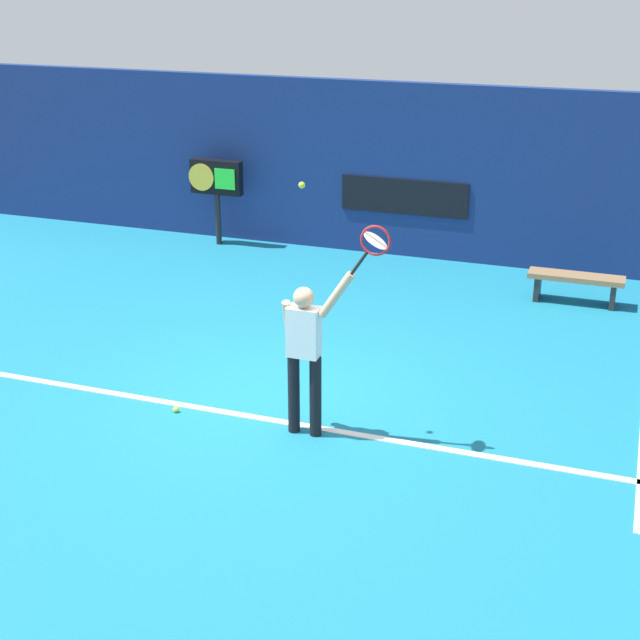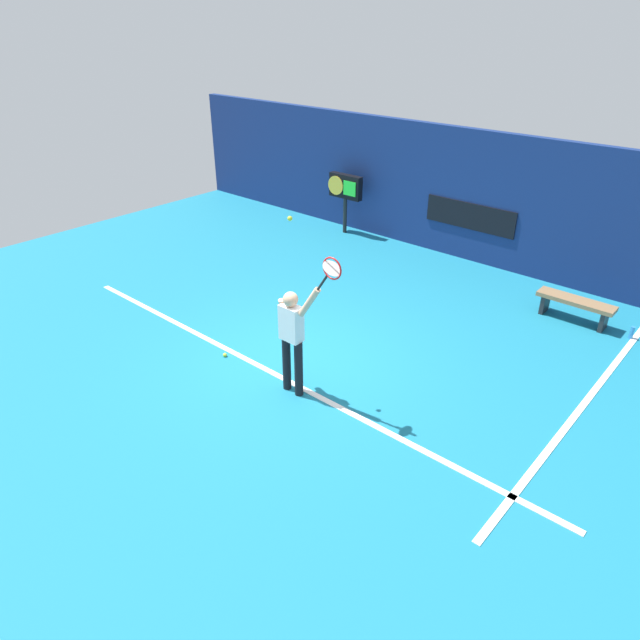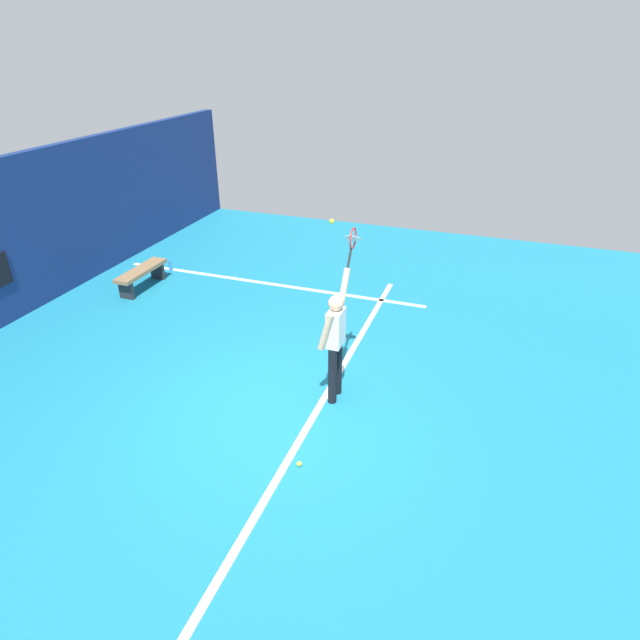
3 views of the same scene
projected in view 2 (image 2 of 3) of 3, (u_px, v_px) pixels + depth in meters
The scene contains 12 objects.
ground_plane at pixel (296, 358), 9.74m from camera, with size 18.00×18.00×0.00m, color teal.
back_wall at pixel (475, 197), 12.99m from camera, with size 18.00×0.20×2.94m, color navy.
sponsor_banner_center at pixel (470, 216), 13.11m from camera, with size 2.20×0.03×0.60m, color black.
court_baseline at pixel (271, 372), 9.36m from camera, with size 10.00×0.10×0.01m, color white.
court_sideline at pixel (586, 401), 8.68m from camera, with size 0.10×7.00×0.01m, color white.
tennis_player at pixel (292, 334), 8.44m from camera, with size 0.80×0.31×1.92m.
tennis_racket at pixel (331, 270), 7.43m from camera, with size 0.47×0.27×0.60m.
tennis_ball at pixel (290, 218), 7.67m from camera, with size 0.07×0.07×0.07m, color #CCE033.
scoreboard_clock at pixel (345, 189), 14.70m from camera, with size 0.96×0.20×1.53m.
court_bench at pixel (575, 304), 10.77m from camera, with size 1.40×0.36×0.45m.
water_bottle at pixel (632, 333), 10.27m from camera, with size 0.07×0.07×0.24m, color #338CD8.
spare_ball at pixel (225, 355), 9.78m from camera, with size 0.07×0.07×0.07m, color #CCE033.
Camera 2 is at (5.74, -5.96, 5.20)m, focal length 32.36 mm.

